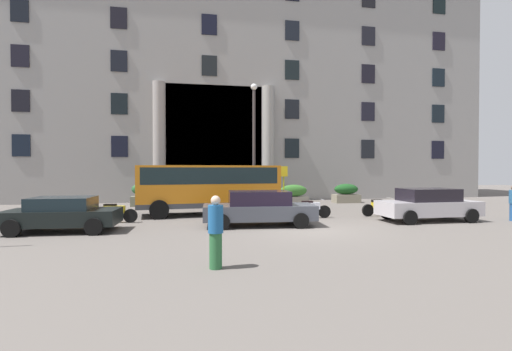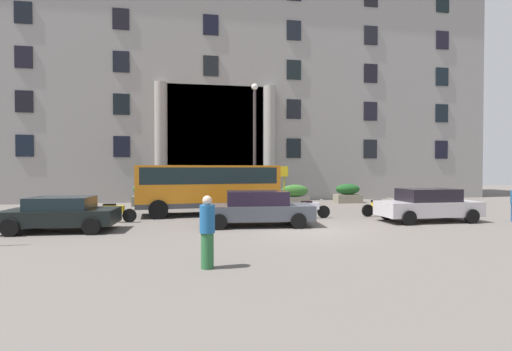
# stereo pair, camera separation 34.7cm
# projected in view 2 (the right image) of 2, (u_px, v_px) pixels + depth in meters

# --- Properties ---
(ground_plane) EXTENTS (80.00, 64.00, 0.12)m
(ground_plane) POSITION_uv_depth(u_px,v_px,m) (309.00, 231.00, 14.30)
(ground_plane) COLOR #5E5852
(office_building_facade) EXTENTS (38.01, 9.68, 17.52)m
(office_building_facade) POSITION_uv_depth(u_px,v_px,m) (244.00, 93.00, 31.35)
(office_building_facade) COLOR gray
(office_building_facade) RESTS_ON ground_plane
(orange_minibus) EXTENTS (7.26, 3.16, 2.51)m
(orange_minibus) POSITION_uv_depth(u_px,v_px,m) (208.00, 185.00, 19.07)
(orange_minibus) COLOR orange
(orange_minibus) RESTS_ON ground_plane
(bus_stop_sign) EXTENTS (0.44, 0.08, 2.49)m
(bus_stop_sign) POSITION_uv_depth(u_px,v_px,m) (284.00, 182.00, 21.60)
(bus_stop_sign) COLOR #929F15
(bus_stop_sign) RESTS_ON ground_plane
(hedge_planter_east) EXTENTS (1.78, 0.98, 1.30)m
(hedge_planter_east) POSITION_uv_depth(u_px,v_px,m) (348.00, 194.00, 25.55)
(hedge_planter_east) COLOR gray
(hedge_planter_east) RESTS_ON ground_plane
(hedge_planter_entrance_right) EXTENTS (1.93, 0.71, 1.27)m
(hedge_planter_entrance_right) POSITION_uv_depth(u_px,v_px,m) (295.00, 195.00, 24.87)
(hedge_planter_entrance_right) COLOR gray
(hedge_planter_entrance_right) RESTS_ON ground_plane
(hedge_planter_entrance_left) EXTENTS (1.72, 0.84, 1.60)m
(hedge_planter_entrance_left) POSITION_uv_depth(u_px,v_px,m) (230.00, 193.00, 24.11)
(hedge_planter_entrance_left) COLOR gray
(hedge_planter_entrance_left) RESTS_ON ground_plane
(hedge_planter_far_east) EXTENTS (2.02, 0.72, 1.51)m
(hedge_planter_far_east) POSITION_uv_depth(u_px,v_px,m) (149.00, 194.00, 23.41)
(hedge_planter_far_east) COLOR #6C6D56
(hedge_planter_far_east) RESTS_ON ground_plane
(parked_estate_mid) EXTENTS (4.67, 2.27, 1.43)m
(parked_estate_mid) POSITION_uv_depth(u_px,v_px,m) (257.00, 208.00, 15.29)
(parked_estate_mid) COLOR #434750
(parked_estate_mid) RESTS_ON ground_plane
(parked_sedan_second) EXTENTS (4.36, 1.95, 1.46)m
(parked_sedan_second) POSITION_uv_depth(u_px,v_px,m) (428.00, 205.00, 16.51)
(parked_sedan_second) COLOR #B7B1B7
(parked_sedan_second) RESTS_ON ground_plane
(white_taxi_kerbside) EXTENTS (4.03, 2.18, 1.30)m
(white_taxi_kerbside) POSITION_uv_depth(u_px,v_px,m) (62.00, 213.00, 13.93)
(white_taxi_kerbside) COLOR black
(white_taxi_kerbside) RESTS_ON ground_plane
(motorcycle_near_kerb) EXTENTS (1.94, 0.55, 0.89)m
(motorcycle_near_kerb) POSITION_uv_depth(u_px,v_px,m) (379.00, 207.00, 18.35)
(motorcycle_near_kerb) COLOR black
(motorcycle_near_kerb) RESTS_ON ground_plane
(motorcycle_far_end) EXTENTS (1.90, 0.55, 0.89)m
(motorcycle_far_end) POSITION_uv_depth(u_px,v_px,m) (309.00, 209.00, 17.61)
(motorcycle_far_end) COLOR black
(motorcycle_far_end) RESTS_ON ground_plane
(scooter_by_planter) EXTENTS (1.97, 0.61, 0.89)m
(scooter_by_planter) POSITION_uv_depth(u_px,v_px,m) (113.00, 212.00, 16.26)
(scooter_by_planter) COLOR black
(scooter_by_planter) RESTS_ON ground_plane
(pedestrian_woman_with_bag) EXTENTS (0.36, 0.36, 1.72)m
(pedestrian_woman_with_bag) POSITION_uv_depth(u_px,v_px,m) (207.00, 232.00, 8.77)
(pedestrian_woman_with_bag) COLOR #296135
(pedestrian_woman_with_bag) RESTS_ON ground_plane
(lamppost_plaza_centre) EXTENTS (0.40, 0.40, 7.59)m
(lamppost_plaza_centre) POSITION_uv_depth(u_px,v_px,m) (255.00, 135.00, 22.97)
(lamppost_plaza_centre) COLOR #3D3636
(lamppost_plaza_centre) RESTS_ON ground_plane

